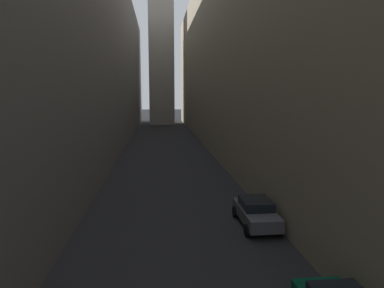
% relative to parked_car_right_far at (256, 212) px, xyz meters
% --- Properties ---
extents(ground_plane, '(264.00, 264.00, 0.00)m').
position_rel_parked_car_right_far_xyz_m(ground_plane, '(-4.40, 23.01, -0.78)').
color(ground_plane, '#232326').
extents(building_block_left, '(10.93, 108.00, 24.39)m').
position_rel_parked_car_right_far_xyz_m(building_block_left, '(-15.37, 25.01, 11.42)').
color(building_block_left, slate).
rests_on(building_block_left, ground).
extents(building_block_right, '(14.70, 108.00, 25.48)m').
position_rel_parked_car_right_far_xyz_m(building_block_right, '(8.45, 25.01, 11.96)').
color(building_block_right, gray).
rests_on(building_block_right, ground).
extents(parked_car_right_far, '(1.95, 4.18, 1.48)m').
position_rel_parked_car_right_far_xyz_m(parked_car_right_far, '(0.00, 0.00, 0.00)').
color(parked_car_right_far, '#4C4C51').
rests_on(parked_car_right_far, ground).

